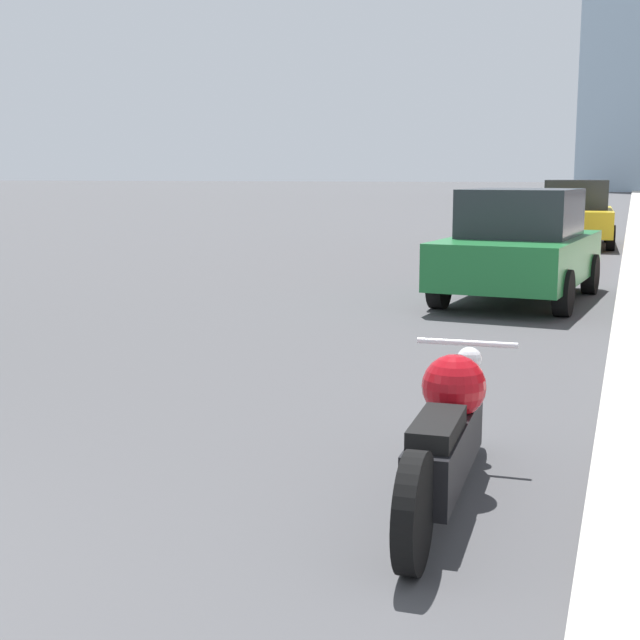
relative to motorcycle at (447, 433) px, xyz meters
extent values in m
cylinder|color=black|center=(-0.03, 0.82, -0.10)|extent=(0.12, 0.57, 0.56)
cylinder|color=black|center=(0.04, -0.94, -0.10)|extent=(0.12, 0.57, 0.56)
cube|color=black|center=(0.00, -0.06, -0.07)|extent=(0.29, 1.35, 0.31)
sphere|color=#9E0C14|center=(-0.01, 0.21, 0.22)|extent=(0.37, 0.37, 0.37)
cube|color=black|center=(0.01, -0.35, 0.13)|extent=(0.24, 0.62, 0.10)
sphere|color=silver|center=(-0.03, 0.85, 0.24)|extent=(0.16, 0.16, 0.16)
cylinder|color=silver|center=(-0.03, 0.73, 0.37)|extent=(0.62, 0.06, 0.04)
cube|color=#1E6B33|center=(-0.58, 8.11, 0.23)|extent=(2.07, 3.96, 0.62)
cube|color=#23282D|center=(-0.58, 8.11, 0.87)|extent=(1.62, 1.96, 0.66)
cylinder|color=black|center=(-1.28, 9.37, -0.08)|extent=(0.26, 0.62, 0.60)
cylinder|color=black|center=(0.35, 9.21, -0.08)|extent=(0.26, 0.62, 0.60)
cylinder|color=black|center=(-1.50, 7.01, -0.08)|extent=(0.26, 0.62, 0.60)
cylinder|color=black|center=(0.13, 6.86, -0.08)|extent=(0.26, 0.62, 0.60)
cube|color=gold|center=(-0.45, 18.63, 0.23)|extent=(1.94, 4.38, 0.62)
cube|color=#23282D|center=(-0.45, 18.63, 0.90)|extent=(1.58, 2.13, 0.72)
cylinder|color=black|center=(-1.33, 19.93, -0.08)|extent=(0.23, 0.61, 0.60)
cylinder|color=black|center=(0.32, 20.00, -0.08)|extent=(0.23, 0.61, 0.60)
cylinder|color=black|center=(-1.22, 17.26, -0.08)|extent=(0.23, 0.61, 0.60)
cylinder|color=black|center=(0.44, 17.33, -0.08)|extent=(0.23, 0.61, 0.60)
camera|label=1|loc=(0.89, -4.68, 1.41)|focal=50.00mm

